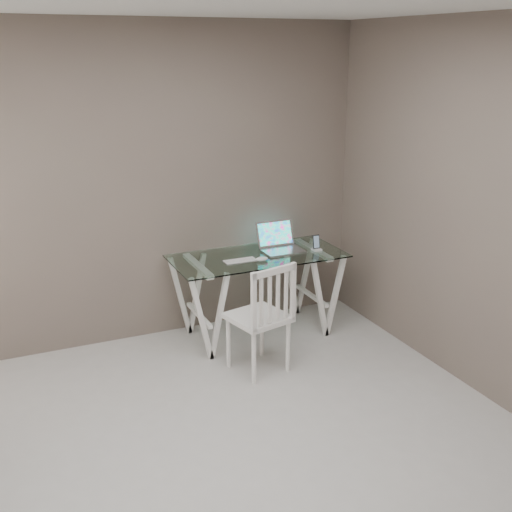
{
  "coord_description": "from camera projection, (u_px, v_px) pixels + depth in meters",
  "views": [
    {
      "loc": [
        -1.28,
        -2.97,
        2.47
      ],
      "look_at": [
        0.76,
        1.55,
        0.85
      ],
      "focal_mm": 45.0,
      "sensor_mm": 36.0,
      "label": 1
    }
  ],
  "objects": [
    {
      "name": "mouse",
      "position": [
        262.0,
        259.0,
        5.42
      ],
      "size": [
        0.11,
        0.07,
        0.04
      ],
      "primitive_type": "ellipsoid",
      "color": "white",
      "rests_on": "desk"
    },
    {
      "name": "desk",
      "position": [
        258.0,
        294.0,
        5.68
      ],
      "size": [
        1.5,
        0.7,
        0.75
      ],
      "color": "silver",
      "rests_on": "ground"
    },
    {
      "name": "keyboard",
      "position": [
        240.0,
        261.0,
        5.41
      ],
      "size": [
        0.29,
        0.13,
        0.01
      ],
      "primitive_type": "cube",
      "color": "silver",
      "rests_on": "desk"
    },
    {
      "name": "chair",
      "position": [
        264.0,
        314.0,
        4.96
      ],
      "size": [
        0.5,
        0.5,
        0.92
      ],
      "rotation": [
        0.0,
        0.0,
        0.23
      ],
      "color": "white",
      "rests_on": "ground"
    },
    {
      "name": "phone_dock",
      "position": [
        316.0,
        246.0,
        5.69
      ],
      "size": [
        0.08,
        0.08,
        0.14
      ],
      "color": "white",
      "rests_on": "desk"
    },
    {
      "name": "laptop",
      "position": [
        279.0,
        243.0,
        5.71
      ],
      "size": [
        0.35,
        0.33,
        0.24
      ],
      "color": "#BCBCC1",
      "rests_on": "desk"
    },
    {
      "name": "room",
      "position": [
        233.0,
        201.0,
        3.3
      ],
      "size": [
        4.5,
        4.52,
        2.71
      ],
      "color": "#AEABA7",
      "rests_on": "ground"
    }
  ]
}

